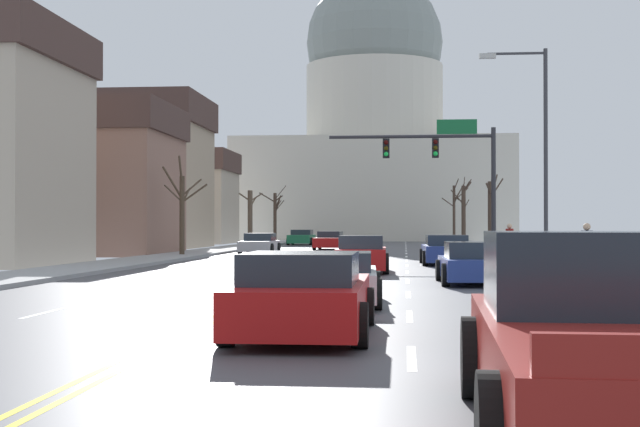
% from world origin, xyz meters
% --- Properties ---
extents(ground, '(20.00, 180.00, 0.20)m').
position_xyz_m(ground, '(0.00, -0.00, 0.02)').
color(ground, '#4B4B50').
extents(signal_gantry, '(7.91, 0.41, 6.57)m').
position_xyz_m(signal_gantry, '(5.36, 12.53, 4.80)').
color(signal_gantry, '#28282D').
rests_on(signal_gantry, ground).
extents(street_lamp_right, '(2.30, 0.24, 7.57)m').
position_xyz_m(street_lamp_right, '(7.89, 0.67, 4.65)').
color(street_lamp_right, '#333338').
rests_on(street_lamp_right, ground).
extents(capitol_building, '(29.62, 20.51, 32.38)m').
position_xyz_m(capitol_building, '(0.00, 70.81, 12.07)').
color(capitol_building, beige).
rests_on(capitol_building, ground).
extents(sedan_near_00, '(2.19, 4.68, 1.27)m').
position_xyz_m(sedan_near_00, '(5.16, 8.11, 0.60)').
color(sedan_near_00, navy).
rests_on(sedan_near_00, ground).
extents(sedan_near_01, '(2.01, 4.62, 1.32)m').
position_xyz_m(sedan_near_01, '(1.88, 1.65, 0.62)').
color(sedan_near_01, '#B71414').
rests_on(sedan_near_01, ground).
extents(sedan_near_02, '(2.06, 4.26, 1.21)m').
position_xyz_m(sedan_near_02, '(5.38, -4.30, 0.57)').
color(sedan_near_02, navy).
rests_on(sedan_near_02, ground).
extents(sedan_near_03, '(2.19, 4.49, 1.12)m').
position_xyz_m(sedan_near_03, '(1.88, -11.24, 0.53)').
color(sedan_near_03, silver).
rests_on(sedan_near_03, ground).
extents(sedan_near_04, '(2.10, 4.60, 1.28)m').
position_xyz_m(sedan_near_04, '(1.86, -16.76, 0.60)').
color(sedan_near_04, '#B71414').
rests_on(sedan_near_04, ground).
extents(pickup_truck_near_05, '(2.45, 5.55, 1.64)m').
position_xyz_m(pickup_truck_near_05, '(5.07, -23.04, 0.72)').
color(pickup_truck_near_05, maroon).
rests_on(pickup_truck_near_05, ground).
extents(sedan_oncoming_00, '(2.06, 4.34, 1.20)m').
position_xyz_m(sedan_oncoming_00, '(-5.07, 21.58, 0.57)').
color(sedan_oncoming_00, silver).
rests_on(sedan_oncoming_00, ground).
extents(sedan_oncoming_01, '(2.09, 4.75, 1.25)m').
position_xyz_m(sedan_oncoming_01, '(-1.76, 31.40, 0.60)').
color(sedan_oncoming_01, '#B71414').
rests_on(sedan_oncoming_01, ground).
extents(sedan_oncoming_02, '(2.15, 4.63, 1.28)m').
position_xyz_m(sedan_oncoming_02, '(-5.27, 44.80, 0.60)').
color(sedan_oncoming_02, '#1E7247').
rests_on(sedan_oncoming_02, ground).
extents(flank_building_00, '(11.15, 8.69, 8.49)m').
position_xyz_m(flank_building_00, '(-15.21, 18.99, 4.30)').
color(flank_building_00, '#8C6656').
rests_on(flank_building_00, ground).
extents(flank_building_01, '(14.21, 9.82, 11.22)m').
position_xyz_m(flank_building_01, '(-18.44, 34.76, 5.68)').
color(flank_building_01, tan).
rests_on(flank_building_01, ground).
extents(flank_building_02, '(10.13, 8.84, 8.38)m').
position_xyz_m(flank_building_02, '(-17.20, 49.82, 4.25)').
color(flank_building_02, '#B2A38E').
rests_on(flank_building_02, ground).
extents(bare_tree_00, '(1.80, 1.92, 5.56)m').
position_xyz_m(bare_tree_00, '(8.25, 44.34, 2.74)').
color(bare_tree_00, '#423328').
rests_on(bare_tree_00, ground).
extents(bare_tree_01, '(2.43, 2.67, 5.16)m').
position_xyz_m(bare_tree_01, '(-8.29, 16.02, 2.61)').
color(bare_tree_01, '#4C3D2D').
rests_on(bare_tree_01, ground).
extents(bare_tree_02, '(1.09, 2.57, 4.34)m').
position_xyz_m(bare_tree_02, '(8.27, 20.85, 2.28)').
color(bare_tree_02, '#423328').
rests_on(bare_tree_02, ground).
extents(bare_tree_03, '(2.36, 2.58, 5.19)m').
position_xyz_m(bare_tree_03, '(-8.49, 51.44, 2.68)').
color(bare_tree_03, '#423328').
rests_on(bare_tree_03, ground).
extents(bare_tree_04, '(2.41, 1.66, 5.62)m').
position_xyz_m(bare_tree_04, '(7.84, 50.48, 2.96)').
color(bare_tree_04, '#423328').
rests_on(bare_tree_04, ground).
extents(bare_tree_05, '(1.94, 1.13, 4.26)m').
position_xyz_m(bare_tree_05, '(-8.55, 38.37, 2.37)').
color(bare_tree_05, brown).
rests_on(bare_tree_05, ground).
extents(pedestrian_00, '(0.35, 0.34, 1.61)m').
position_xyz_m(pedestrian_00, '(7.93, 8.95, 1.03)').
color(pedestrian_00, '#4C4238').
rests_on(pedestrian_00, ground).
extents(pedestrian_01, '(0.35, 0.34, 1.61)m').
position_xyz_m(pedestrian_01, '(8.78, -3.26, 1.03)').
color(pedestrian_01, '#4C4238').
rests_on(pedestrian_01, ground).
extents(bicycle_parked, '(0.12, 1.77, 0.85)m').
position_xyz_m(bicycle_parked, '(7.58, -0.07, 0.49)').
color(bicycle_parked, black).
rests_on(bicycle_parked, ground).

